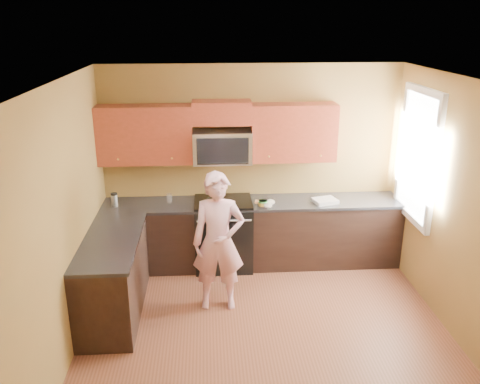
{
  "coord_description": "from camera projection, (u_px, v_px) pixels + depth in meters",
  "views": [
    {
      "loc": [
        -0.6,
        -4.55,
        3.26
      ],
      "look_at": [
        -0.2,
        1.3,
        1.2
      ],
      "focal_mm": 37.4,
      "sensor_mm": 36.0,
      "label": 1
    }
  ],
  "objects": [
    {
      "name": "butter_tub",
      "position": [
        263.0,
        206.0,
        6.55
      ],
      "size": [
        0.13,
        0.13,
        0.09
      ],
      "primitive_type": null,
      "rotation": [
        0.0,
        0.0,
        0.09
      ],
      "color": "yellow",
      "rests_on": "countertop_back"
    },
    {
      "name": "countertop_left",
      "position": [
        111.0,
        241.0,
        5.56
      ],
      "size": [
        0.62,
        1.6,
        0.04
      ],
      "primitive_type": "cube",
      "color": "black",
      "rests_on": "cabinet_left_run"
    },
    {
      "name": "wall_left",
      "position": [
        63.0,
        226.0,
        4.82
      ],
      "size": [
        0.0,
        4.0,
        4.0
      ],
      "primitive_type": "plane",
      "rotation": [
        1.57,
        0.0,
        1.57
      ],
      "color": "brown",
      "rests_on": "ground"
    },
    {
      "name": "napkin_b",
      "position": [
        270.0,
        202.0,
        6.58
      ],
      "size": [
        0.14,
        0.15,
        0.07
      ],
      "primitive_type": "ellipsoid",
      "rotation": [
        0.0,
        0.0,
        0.21
      ],
      "color": "silver",
      "rests_on": "countertop_back"
    },
    {
      "name": "ceiling",
      "position": [
        272.0,
        82.0,
        4.5
      ],
      "size": [
        4.0,
        4.0,
        0.0
      ],
      "primitive_type": "plane",
      "rotation": [
        3.14,
        0.0,
        0.0
      ],
      "color": "white",
      "rests_on": "ground"
    },
    {
      "name": "glass_c",
      "position": [
        169.0,
        198.0,
        6.64
      ],
      "size": [
        0.09,
        0.09,
        0.12
      ],
      "primitive_type": "cylinder",
      "rotation": [
        0.0,
        0.0,
        -0.28
      ],
      "color": "silver",
      "rests_on": "countertop_back"
    },
    {
      "name": "upper_cab_right",
      "position": [
        292.0,
        160.0,
        6.68
      ],
      "size": [
        1.12,
        0.33,
        0.75
      ],
      "primitive_type": null,
      "color": "maroon",
      "rests_on": "wall_back"
    },
    {
      "name": "frying_pan",
      "position": [
        216.0,
        203.0,
        6.54
      ],
      "size": [
        0.27,
        0.45,
        0.06
      ],
      "primitive_type": null,
      "rotation": [
        0.0,
        0.0,
        0.03
      ],
      "color": "black",
      "rests_on": "stove"
    },
    {
      "name": "upper_cab_over_mw",
      "position": [
        222.0,
        112.0,
        6.41
      ],
      "size": [
        0.76,
        0.33,
        0.3
      ],
      "primitive_type": "cube",
      "color": "maroon",
      "rests_on": "wall_back"
    },
    {
      "name": "travel_mug",
      "position": [
        115.0,
        207.0,
        6.52
      ],
      "size": [
        0.09,
        0.09,
        0.18
      ],
      "primitive_type": null,
      "rotation": [
        0.0,
        0.0,
        -0.11
      ],
      "color": "silver",
      "rests_on": "countertop_back"
    },
    {
      "name": "cabinet_back_run",
      "position": [
        253.0,
        234.0,
        6.85
      ],
      "size": [
        4.0,
        0.6,
        0.88
      ],
      "primitive_type": "cube",
      "color": "black",
      "rests_on": "floor"
    },
    {
      "name": "upper_cab_left",
      "position": [
        147.0,
        163.0,
        6.56
      ],
      "size": [
        1.22,
        0.33,
        0.75
      ],
      "primitive_type": null,
      "color": "maroon",
      "rests_on": "wall_back"
    },
    {
      "name": "microwave",
      "position": [
        222.0,
        162.0,
        6.59
      ],
      "size": [
        0.76,
        0.4,
        0.42
      ],
      "primitive_type": null,
      "color": "silver",
      "rests_on": "wall_back"
    },
    {
      "name": "wall_back",
      "position": [
        251.0,
        164.0,
        6.83
      ],
      "size": [
        4.0,
        0.0,
        4.0
      ],
      "primitive_type": "plane",
      "rotation": [
        1.57,
        0.0,
        0.0
      ],
      "color": "brown",
      "rests_on": "ground"
    },
    {
      "name": "window",
      "position": [
        418.0,
        156.0,
        6.11
      ],
      "size": [
        0.06,
        1.06,
        1.66
      ],
      "primitive_type": null,
      "color": "white",
      "rests_on": "wall_right"
    },
    {
      "name": "napkin_a",
      "position": [
        268.0,
        206.0,
        6.46
      ],
      "size": [
        0.12,
        0.13,
        0.06
      ],
      "primitive_type": "ellipsoid",
      "rotation": [
        0.0,
        0.0,
        -0.1
      ],
      "color": "silver",
      "rests_on": "countertop_back"
    },
    {
      "name": "wall_front",
      "position": [
        309.0,
        346.0,
        3.07
      ],
      "size": [
        4.0,
        0.0,
        4.0
      ],
      "primitive_type": "plane",
      "rotation": [
        -1.57,
        0.0,
        0.0
      ],
      "color": "brown",
      "rests_on": "ground"
    },
    {
      "name": "dish_towel",
      "position": [
        325.0,
        201.0,
        6.65
      ],
      "size": [
        0.35,
        0.31,
        0.05
      ],
      "primitive_type": "cube",
      "rotation": [
        0.0,
        0.0,
        0.26
      ],
      "color": "white",
      "rests_on": "countertop_back"
    },
    {
      "name": "stove",
      "position": [
        223.0,
        233.0,
        6.79
      ],
      "size": [
        0.76,
        0.65,
        0.95
      ],
      "primitive_type": null,
      "color": "black",
      "rests_on": "floor"
    },
    {
      "name": "woman",
      "position": [
        219.0,
        242.0,
        5.71
      ],
      "size": [
        0.62,
        0.42,
        1.65
      ],
      "primitive_type": "imported",
      "rotation": [
        0.0,
        0.0,
        -0.04
      ],
      "color": "pink",
      "rests_on": "floor"
    },
    {
      "name": "cabinet_left_run",
      "position": [
        113.0,
        278.0,
        5.71
      ],
      "size": [
        0.6,
        1.6,
        0.88
      ],
      "primitive_type": "cube",
      "color": "black",
      "rests_on": "floor"
    },
    {
      "name": "floor",
      "position": [
        267.0,
        336.0,
        5.4
      ],
      "size": [
        4.0,
        4.0,
        0.0
      ],
      "primitive_type": "plane",
      "color": "brown",
      "rests_on": "ground"
    },
    {
      "name": "countertop_back",
      "position": [
        253.0,
        203.0,
        6.69
      ],
      "size": [
        4.0,
        0.62,
        0.04
      ],
      "primitive_type": "cube",
      "color": "black",
      "rests_on": "cabinet_back_run"
    },
    {
      "name": "toast_slice",
      "position": [
        259.0,
        202.0,
        6.67
      ],
      "size": [
        0.13,
        0.13,
        0.01
      ],
      "primitive_type": "cube",
      "rotation": [
        0.0,
        0.0,
        -0.17
      ],
      "color": "#B27F47",
      "rests_on": "countertop_back"
    },
    {
      "name": "wall_right",
      "position": [
        464.0,
        215.0,
        5.08
      ],
      "size": [
        0.0,
        4.0,
        4.0
      ],
      "primitive_type": "plane",
      "rotation": [
        1.57,
        0.0,
        -1.57
      ],
      "color": "brown",
      "rests_on": "ground"
    }
  ]
}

